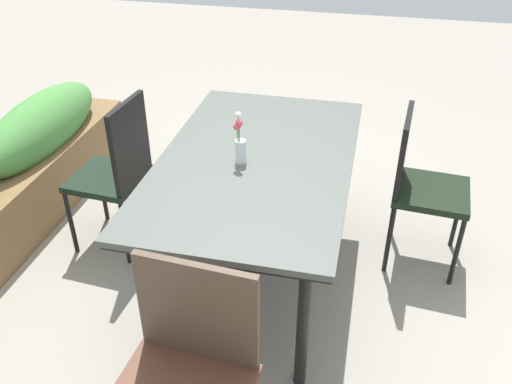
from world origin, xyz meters
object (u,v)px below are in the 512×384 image
object	(u,v)px
dining_table	(256,169)
chair_far_side	(117,168)
chair_near_right	(420,180)
flower_vase	(240,144)
chair_end_left	(185,374)

from	to	relation	value
dining_table	chair_far_side	distance (m)	0.89
chair_far_side	chair_near_right	world-z (taller)	chair_far_side
dining_table	flower_vase	distance (m)	0.19
dining_table	chair_near_right	distance (m)	0.97
dining_table	flower_vase	xyz separation A→B (m)	(-0.06, 0.07, 0.17)
chair_near_right	chair_end_left	bearing A→B (deg)	-23.87
chair_near_right	dining_table	bearing A→B (deg)	-61.59
chair_far_side	chair_near_right	xyz separation A→B (m)	(0.26, -1.74, -0.00)
dining_table	chair_end_left	distance (m)	1.21
chair_end_left	chair_far_side	bearing A→B (deg)	-52.02
chair_far_side	chair_end_left	bearing A→B (deg)	-142.10
chair_near_right	flower_vase	xyz separation A→B (m)	(-0.44, 0.94, 0.35)
chair_far_side	chair_end_left	xyz separation A→B (m)	(-1.31, -0.87, -0.00)
chair_end_left	flower_vase	size ratio (longest dim) A/B	3.41
dining_table	chair_end_left	size ratio (longest dim) A/B	1.74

